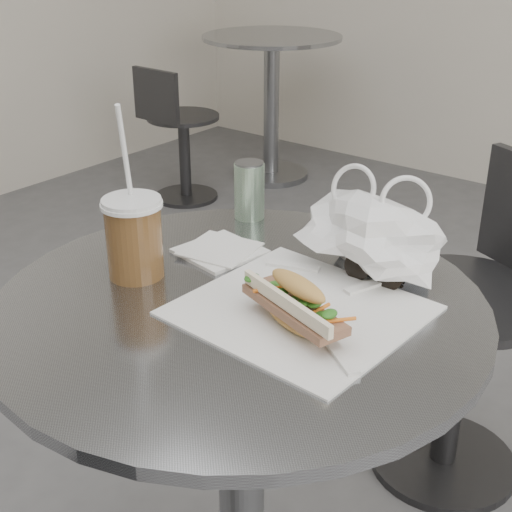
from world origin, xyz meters
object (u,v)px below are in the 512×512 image
Objects in this scene: cafe_table at (241,442)px; chair_far at (472,343)px; iced_coffee at (134,236)px; banh_mi at (295,304)px; sunglasses at (374,273)px; bg_table at (272,90)px; drink_can at (249,190)px; bg_chair at (179,142)px.

chair_far is (0.12, 0.72, -0.12)m from cafe_table.
cafe_table is 0.39m from iced_coffee.
banh_mi is 2.32× the size of sunglasses.
drink_can is at bearing -53.98° from bg_table.
banh_mi is 2.15× the size of drink_can.
sunglasses reaches higher than cafe_table.
bg_table is 3.07× the size of banh_mi.
bg_table is at bearing 129.57° from sunglasses.
chair_far is at bearing 67.89° from iced_coffee.
drink_can reaches higher than cafe_table.
banh_mi is at bearing -7.29° from cafe_table.
chair_far is at bearing -24.94° from bg_chair.
bg_chair is 2.34m from iced_coffee.
bg_table is 2.27m from chair_far.
iced_coffee is 0.31m from drink_can.
iced_coffee is 2.75× the size of sunglasses.
drink_can reaches higher than sunglasses.
sunglasses is (0.13, 0.18, 0.29)m from cafe_table.
bg_table is 2.82m from banh_mi.
cafe_table reaches higher than bg_chair.
drink_can is (-0.33, 0.09, 0.04)m from sunglasses.
chair_far is 0.85m from banh_mi.
sunglasses is at bearing 115.73° from chair_far.
banh_mi is at bearing -42.49° from drink_can.
chair_far is 0.94m from iced_coffee.
cafe_table is at bearing -53.97° from bg_table.
iced_coffee reaches higher than bg_table.
iced_coffee is 0.39m from sunglasses.
drink_can is (-0.31, 0.29, 0.02)m from banh_mi.
cafe_table is 1.16× the size of bg_chair.
bg_chair is at bearing 136.58° from cafe_table.
bg_chair is 5.88× the size of drink_can.
bg_chair is at bearing -1.78° from chair_far.
sunglasses is at bearing -15.89° from drink_can.
bg_chair is (-1.74, 1.64, -0.17)m from cafe_table.
chair_far is 1.19× the size of bg_chair.
banh_mi is (1.85, -1.66, 0.48)m from bg_chair.
cafe_table is 0.74m from chair_far.
bg_chair is at bearing -103.67° from bg_table.
bg_chair is at bearing 140.88° from sunglasses.
bg_chair is 2.53m from banh_mi.
bg_table is 1.13× the size of bg_chair.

